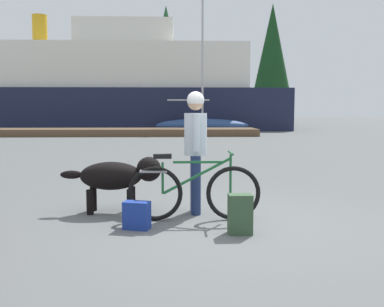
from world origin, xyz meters
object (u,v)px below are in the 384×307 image
object	(u,v)px
dog	(118,176)
backpack	(240,214)
person_cyclist	(196,140)
sailboat_moored	(202,124)
bicycle	(193,191)
ferry_boat	(90,90)
handbag_pannier	(137,215)

from	to	relation	value
dog	backpack	xyz separation A→B (m)	(1.60, -1.19, -0.29)
person_cyclist	sailboat_moored	world-z (taller)	sailboat_moored
person_cyclist	dog	bearing A→B (deg)	176.21
bicycle	sailboat_moored	size ratio (longest dim) A/B	0.21
dog	ferry_boat	bearing A→B (deg)	101.25
ferry_boat	handbag_pannier	bearing A→B (deg)	-78.45
dog	sailboat_moored	world-z (taller)	sailboat_moored
bicycle	backpack	distance (m)	0.87
dog	sailboat_moored	bearing A→B (deg)	83.54
dog	ferry_boat	size ratio (longest dim) A/B	0.05
person_cyclist	sailboat_moored	bearing A→B (deg)	86.33
person_cyclist	ferry_boat	distance (m)	29.52
handbag_pannier	ferry_boat	distance (m)	30.26
bicycle	ferry_boat	distance (m)	29.99
bicycle	sailboat_moored	distance (m)	23.42
bicycle	backpack	size ratio (longest dim) A/B	3.71
handbag_pannier	sailboat_moored	distance (m)	23.89
dog	sailboat_moored	size ratio (longest dim) A/B	0.17
dog	backpack	distance (m)	2.01
bicycle	ferry_boat	size ratio (longest dim) A/B	0.06
dog	ferry_boat	distance (m)	29.25
bicycle	ferry_boat	xyz separation A→B (m)	(-6.75, 29.10, 2.61)
backpack	sailboat_moored	bearing A→B (deg)	87.64
handbag_pannier	ferry_boat	bearing A→B (deg)	101.55
backpack	ferry_boat	xyz separation A→B (m)	(-7.28, 29.77, 2.76)
bicycle	dog	world-z (taller)	bicycle
bicycle	person_cyclist	distance (m)	0.79
backpack	sailboat_moored	distance (m)	24.07
bicycle	dog	xyz separation A→B (m)	(-1.07, 0.52, 0.14)
person_cyclist	ferry_boat	xyz separation A→B (m)	(-6.80, 28.66, 1.95)
bicycle	person_cyclist	bearing A→B (deg)	83.76
bicycle	person_cyclist	size ratio (longest dim) A/B	1.02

